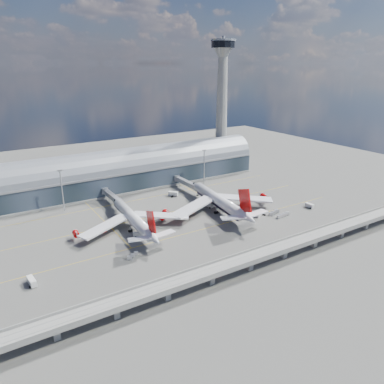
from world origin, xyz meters
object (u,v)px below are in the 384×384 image
service_truck_3 (309,206)px  cargo_train_2 (274,213)px  airliner_left (134,220)px  service_truck_1 (138,235)px  control_tower (222,106)px  cargo_train_0 (133,256)px  service_truck_0 (32,281)px  service_truck_2 (259,213)px  cargo_train_1 (283,215)px  airliner_right (220,202)px  service_truck_5 (173,194)px  service_truck_4 (210,205)px  floodlight_mast_left (62,190)px  floodlight_mast_right (204,166)px

service_truck_3 → cargo_train_2: (-25.76, 3.82, -0.34)m
airliner_left → service_truck_1: airliner_left is taller
control_tower → cargo_train_0: control_tower is taller
service_truck_0 → service_truck_3: service_truck_0 is taller
service_truck_0 → service_truck_2: bearing=-2.8°
airliner_left → cargo_train_1: bearing=-15.9°
service_truck_0 → cargo_train_0: (42.99, -0.63, -0.64)m
airliner_right → cargo_train_1: size_ratio=7.05×
service_truck_5 → cargo_train_2: 68.14m
service_truck_0 → cargo_train_2: size_ratio=0.80×
service_truck_1 → service_truck_5: (45.57, 44.44, 0.26)m
service_truck_3 → airliner_left: bearing=161.7°
service_truck_1 → service_truck_4: bearing=-49.3°
service_truck_3 → cargo_train_0: bearing=176.5°
service_truck_2 → floodlight_mast_left: bearing=28.3°
control_tower → airliner_left: (-110.08, -74.29, -45.88)m
service_truck_4 → service_truck_0: bearing=-175.0°
service_truck_2 → service_truck_0: bearing=66.5°
service_truck_0 → service_truck_1: size_ratio=1.43×
control_tower → service_truck_0: size_ratio=14.75×
service_truck_2 → cargo_train_2: (8.57, -2.90, -0.48)m
service_truck_4 → cargo_train_2: bearing=-60.3°
control_tower → floodlight_mast_right: size_ratio=4.01×
service_truck_3 → service_truck_1: bearing=166.7°
service_truck_3 → service_truck_0: bearing=176.2°
control_tower → cargo_train_0: size_ratio=14.98×
cargo_train_1 → cargo_train_2: 5.85m
floodlight_mast_right → cargo_train_2: 70.84m
service_truck_2 → cargo_train_0: (-81.91, -6.73, -0.66)m
cargo_train_1 → cargo_train_0: bearing=97.1°
airliner_right → service_truck_1: bearing=-166.1°
service_truck_4 → cargo_train_0: bearing=-164.8°
cargo_train_2 → airliner_right: bearing=63.7°
airliner_left → service_truck_0: bearing=-150.5°
service_truck_2 → cargo_train_1: (10.55, -8.40, -0.59)m
service_truck_2 → cargo_train_2: service_truck_2 is taller
airliner_left → service_truck_5: airliner_left is taller
service_truck_3 → cargo_train_0: size_ratio=0.81×
airliner_right → cargo_train_0: size_ratio=10.64×
service_truck_2 → airliner_right: bearing=14.5°
airliner_left → service_truck_1: bearing=-100.7°
service_truck_2 → service_truck_4: size_ratio=1.68×
airliner_right → service_truck_0: 112.13m
control_tower → floodlight_mast_left: (-135.00, -28.00, -38.00)m
floodlight_mast_right → service_truck_0: size_ratio=3.68×
service_truck_3 → control_tower: bearing=82.7°
floodlight_mast_left → service_truck_4: 88.03m
floodlight_mast_right → cargo_train_0: size_ratio=3.74×
service_truck_4 → cargo_train_1: (27.40, -34.45, -0.41)m
control_tower → floodlight_mast_right: 58.76m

